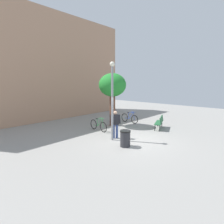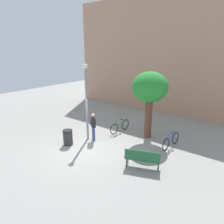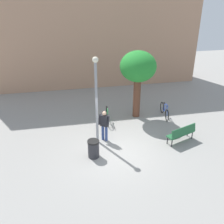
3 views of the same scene
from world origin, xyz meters
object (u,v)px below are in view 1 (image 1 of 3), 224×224
Objects in this scene: person_by_lamppost at (115,123)px; park_bench at (160,121)px; bicycle_green at (98,125)px; lamppost at (112,95)px; bicycle_blue at (130,118)px; trash_bin at (125,138)px; plaza_tree at (112,86)px.

person_by_lamppost is 3.98m from park_bench.
person_by_lamppost reaches higher than bicycle_green.
lamppost is 5.35m from bicycle_blue.
person_by_lamppost reaches higher than trash_bin.
bicycle_blue is 2.07× the size of trash_bin.
person_by_lamppost is 1.91× the size of trash_bin.
bicycle_green is at bearing 75.79° from person_by_lamppost.
plaza_tree is at bearing 114.33° from park_bench.
trash_bin is at bearing -110.64° from bicycle_green.
person_by_lamppost is 4.50m from bicycle_blue.
park_bench is at bearing 4.89° from trash_bin.
trash_bin is at bearing -130.20° from plaza_tree.
bicycle_green is (0.51, 1.99, -0.58)m from person_by_lamppost.
trash_bin is (-4.77, -3.25, 0.06)m from bicycle_blue.
trash_bin is (-4.59, -0.39, -0.11)m from park_bench.
person_by_lamppost is 0.93× the size of bicycle_green.
bicycle_blue is at bearing -1.33° from bicycle_green.
lamppost is 2.55m from trash_bin.
lamppost is at bearing 73.61° from trash_bin.
lamppost is 2.48× the size of bicycle_green.
park_bench is 4.38m from plaza_tree.
bicycle_green is 3.56m from trash_bin.
trash_bin is at bearing -145.79° from bicycle_blue.
park_bench is at bearing -11.29° from lamppost.
park_bench is at bearing -41.33° from bicycle_green.
trash_bin is at bearing -175.11° from park_bench.
person_by_lamppost is (0.38, 0.10, -1.68)m from lamppost.
bicycle_green reaches higher than park_bench.
bicycle_green is at bearing -169.38° from plaza_tree.
park_bench is at bearing -93.67° from bicycle_blue.
person_by_lamppost is 0.41× the size of plaza_tree.
plaza_tree is 3.26m from bicycle_green.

